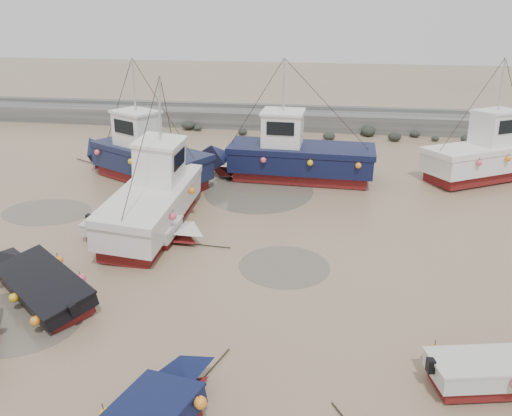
# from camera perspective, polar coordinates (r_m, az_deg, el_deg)

# --- Properties ---
(ground) EXTENTS (120.00, 120.00, 0.00)m
(ground) POSITION_cam_1_polar(r_m,az_deg,el_deg) (17.56, -8.96, -8.49)
(ground) COLOR #907959
(ground) RESTS_ON ground
(seawall) EXTENTS (60.00, 4.92, 1.50)m
(seawall) POSITION_cam_1_polar(r_m,az_deg,el_deg) (37.49, 0.54, 10.16)
(seawall) COLOR slate
(seawall) RESTS_ON ground
(puddle_a) EXTENTS (4.28, 4.28, 0.01)m
(puddle_a) POSITION_cam_1_polar(r_m,az_deg,el_deg) (17.20, -26.09, -11.60)
(puddle_a) COLOR #5A5347
(puddle_a) RESTS_ON ground
(puddle_b) EXTENTS (3.36, 3.36, 0.01)m
(puddle_b) POSITION_cam_1_polar(r_m,az_deg,el_deg) (18.38, 3.25, -6.64)
(puddle_b) COLOR #5A5347
(puddle_b) RESTS_ON ground
(puddle_c) EXTENTS (4.11, 4.11, 0.01)m
(puddle_c) POSITION_cam_1_polar(r_m,az_deg,el_deg) (24.69, -22.81, -0.39)
(puddle_c) COLOR #5A5347
(puddle_c) RESTS_ON ground
(puddle_d) EXTENTS (5.55, 5.55, 0.01)m
(puddle_d) POSITION_cam_1_polar(r_m,az_deg,el_deg) (25.28, 0.32, 2.07)
(puddle_d) COLOR #5A5347
(puddle_d) RESTS_ON ground
(dinghy_4) EXTENTS (5.67, 4.70, 1.43)m
(dinghy_4) POSITION_cam_1_polar(r_m,az_deg,el_deg) (17.93, -23.33, -7.59)
(dinghy_4) COLOR maroon
(dinghy_4) RESTS_ON ground
(dinghy_5) EXTENTS (6.07, 2.33, 1.43)m
(dinghy_5) POSITION_cam_1_polar(r_m,az_deg,el_deg) (20.52, -12.99, -2.17)
(dinghy_5) COLOR maroon
(dinghy_5) RESTS_ON ground
(cabin_boat_0) EXTENTS (9.30, 5.88, 6.22)m
(cabin_boat_0) POSITION_cam_1_polar(r_m,az_deg,el_deg) (27.01, -12.93, 5.89)
(cabin_boat_0) COLOR maroon
(cabin_boat_0) RESTS_ON ground
(cabin_boat_1) EXTENTS (2.95, 10.17, 6.22)m
(cabin_boat_1) POSITION_cam_1_polar(r_m,az_deg,el_deg) (21.54, -11.49, 1.52)
(cabin_boat_1) COLOR maroon
(cabin_boat_1) RESTS_ON ground
(cabin_boat_2) EXTENTS (10.76, 3.49, 6.22)m
(cabin_boat_2) POSITION_cam_1_polar(r_m,az_deg,el_deg) (26.53, 3.82, 6.06)
(cabin_boat_2) COLOR maroon
(cabin_boat_2) RESTS_ON ground
(cabin_boat_3) EXTENTS (8.52, 5.66, 6.22)m
(cabin_boat_3) POSITION_cam_1_polar(r_m,az_deg,el_deg) (29.22, 25.25, 5.62)
(cabin_boat_3) COLOR maroon
(cabin_boat_3) RESTS_ON ground
(person) EXTENTS (0.81, 0.74, 1.86)m
(person) POSITION_cam_1_polar(r_m,az_deg,el_deg) (23.50, -8.43, 0.10)
(person) COLOR #1A2034
(person) RESTS_ON ground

